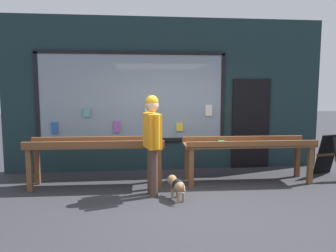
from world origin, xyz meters
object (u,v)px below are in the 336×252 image
Objects in this scene: display_table_left at (96,148)px; sandwich_board_sign at (335,156)px; person_browsing at (152,137)px; display_table_right at (248,147)px; small_dog at (177,185)px.

sandwich_board_sign is (4.93, 0.06, -0.29)m from display_table_left.
sandwich_board_sign is (3.90, 0.70, -0.59)m from person_browsing.
display_table_right is 2.09m from person_browsing.
display_table_left is 1.47× the size of person_browsing.
display_table_right is at bearing 167.33° from sandwich_board_sign.
person_browsing is (1.03, -0.64, 0.30)m from display_table_left.
display_table_left is 4.32× the size of small_dog.
small_dog is (1.43, -0.91, -0.49)m from display_table_left.
display_table_right is at bearing -75.99° from small_dog.
display_table_right is at bearing -83.75° from person_browsing.
display_table_right is at bearing 0.07° from display_table_left.
display_table_left is 1.77m from small_dog.
display_table_left is 1.25m from person_browsing.
small_dog is 0.67× the size of sandwich_board_sign.
person_browsing is (-1.96, -0.65, 0.34)m from display_table_right.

